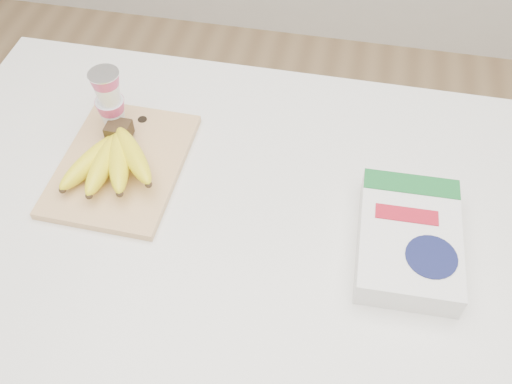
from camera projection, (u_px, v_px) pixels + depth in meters
The scene contains 6 objects.
room at pixel (234, 65), 0.81m from camera, with size 4.00×4.00×4.00m.
table at pixel (244, 331), 1.47m from camera, with size 1.33×0.88×0.99m, color white.
cutting_board at pixel (122, 164), 1.16m from camera, with size 0.24×0.33×0.02m, color #E3B87C.
bananas at pixel (112, 158), 1.12m from camera, with size 0.20×0.21×0.07m.
yogurt_stack at pixel (109, 99), 1.15m from camera, with size 0.07×0.06×0.14m.
cereal_box at pixel (409, 239), 1.02m from camera, with size 0.18×0.26×0.06m.
Camera 1 is at (0.16, -0.63, 1.86)m, focal length 40.00 mm.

